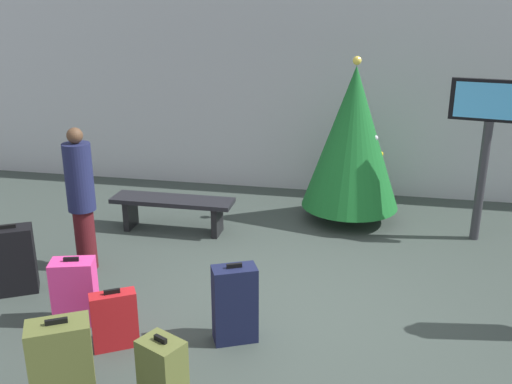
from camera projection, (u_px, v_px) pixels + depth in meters
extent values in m
plane|color=#38423D|center=(289.00, 307.00, 5.99)|extent=(16.00, 16.00, 0.00)
cube|color=#B7BCC1|center=(328.00, 98.00, 9.24)|extent=(16.00, 0.20, 3.14)
cylinder|color=#4C3319|center=(349.00, 213.00, 8.33)|extent=(0.12, 0.12, 0.23)
cone|color=#196628|center=(353.00, 138.00, 7.97)|extent=(1.39, 1.39, 2.02)
sphere|color=#F2D84C|center=(357.00, 61.00, 7.63)|extent=(0.12, 0.12, 0.12)
sphere|color=silver|center=(364.00, 148.00, 8.37)|extent=(0.08, 0.08, 0.08)
sphere|color=yellow|center=(381.00, 154.00, 8.03)|extent=(0.08, 0.08, 0.08)
sphere|color=silver|center=(375.00, 138.00, 7.83)|extent=(0.08, 0.08, 0.08)
cylinder|color=#333338|center=(481.00, 182.00, 7.46)|extent=(0.12, 0.12, 1.62)
cube|color=black|center=(492.00, 101.00, 7.12)|extent=(1.01, 0.28, 0.53)
cube|color=#4CB2F2|center=(493.00, 101.00, 7.08)|extent=(0.89, 0.19, 0.45)
cube|color=black|center=(172.00, 201.00, 7.84)|extent=(1.70, 0.44, 0.06)
cube|color=black|center=(131.00, 213.00, 8.04)|extent=(0.08, 0.35, 0.42)
cube|color=black|center=(217.00, 220.00, 7.80)|extent=(0.08, 0.35, 0.42)
cylinder|color=#4C1419|center=(86.00, 239.00, 6.77)|extent=(0.24, 0.24, 0.75)
cylinder|color=#1E234C|center=(79.00, 177.00, 6.52)|extent=(0.41, 0.41, 0.80)
sphere|color=brown|center=(75.00, 136.00, 6.36)|extent=(0.18, 0.18, 0.18)
cube|color=#B2191E|center=(115.00, 320.00, 5.22)|extent=(0.44, 0.35, 0.56)
cube|color=black|center=(112.00, 292.00, 5.13)|extent=(0.14, 0.10, 0.04)
cube|color=#141938|center=(235.00, 304.00, 5.30)|extent=(0.47, 0.38, 0.76)
cube|color=black|center=(234.00, 266.00, 5.18)|extent=(0.14, 0.09, 0.04)
cube|color=#59602D|center=(163.00, 379.00, 4.32)|extent=(0.40, 0.36, 0.67)
cube|color=black|center=(160.00, 339.00, 4.21)|extent=(0.12, 0.08, 0.04)
cube|color=#E5388C|center=(75.00, 292.00, 5.62)|extent=(0.47, 0.36, 0.67)
cube|color=black|center=(71.00, 259.00, 5.50)|extent=(0.15, 0.07, 0.04)
cube|color=black|center=(13.00, 260.00, 6.20)|extent=(0.54, 0.46, 0.76)
cube|color=black|center=(8.00, 227.00, 6.07)|extent=(0.16, 0.11, 0.04)
cube|color=#59602D|center=(62.00, 368.00, 4.36)|extent=(0.54, 0.47, 0.78)
cube|color=black|center=(56.00, 321.00, 4.23)|extent=(0.16, 0.11, 0.04)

